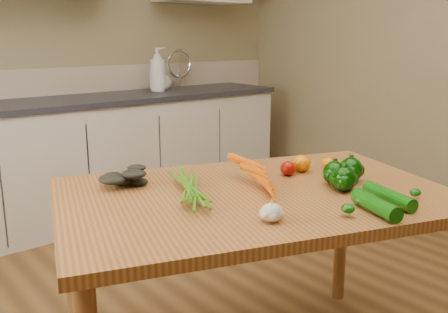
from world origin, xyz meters
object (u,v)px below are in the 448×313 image
object	(u,v)px
soap_bottle_a	(158,69)
soap_bottle_c	(163,80)
pepper_b	(351,170)
zucchini_b	(376,205)
soap_bottle_b	(163,79)
zucchini_a	(389,196)
pepper_a	(335,173)
tomato_c	(328,164)
tomato_a	(288,168)
tomato_b	(302,163)
leafy_greens	(127,172)
garlic_bulb	(272,213)
table	(255,214)
carrot_bunch	(236,180)
pepper_c	(344,179)

from	to	relation	value
soap_bottle_a	soap_bottle_c	distance (m)	0.14
pepper_b	zucchini_b	bearing A→B (deg)	-129.89
soap_bottle_b	zucchini_a	distance (m)	2.73
pepper_a	tomato_c	world-z (taller)	pepper_a
tomato_a	tomato_b	world-z (taller)	tomato_b
pepper_a	zucchini_b	distance (m)	0.33
leafy_greens	soap_bottle_c	bearing A→B (deg)	54.40
tomato_a	leafy_greens	bearing A→B (deg)	152.64
tomato_b	soap_bottle_a	bearing A→B (deg)	75.09
soap_bottle_c	leafy_greens	bearing A→B (deg)	87.83
garlic_bulb	tomato_b	bearing A→B (deg)	34.08
table	garlic_bulb	distance (m)	0.33
carrot_bunch	tomato_a	distance (m)	0.29
carrot_bunch	garlic_bulb	bearing A→B (deg)	-92.95
soap_bottle_b	zucchini_b	world-z (taller)	soap_bottle_b
pepper_a	leafy_greens	bearing A→B (deg)	141.66
tomato_c	zucchini_b	distance (m)	0.53
soap_bottle_a	pepper_a	size ratio (longest dim) A/B	3.81
soap_bottle_c	zucchini_a	distance (m)	2.68
soap_bottle_c	pepper_b	world-z (taller)	soap_bottle_c
soap_bottle_b	pepper_a	world-z (taller)	soap_bottle_b
soap_bottle_a	tomato_a	bearing A→B (deg)	-160.75
table	pepper_c	bearing A→B (deg)	-17.60
soap_bottle_a	carrot_bunch	bearing A→B (deg)	-167.72
carrot_bunch	soap_bottle_a	bearing A→B (deg)	84.53
tomato_b	soap_bottle_b	bearing A→B (deg)	73.05
pepper_b	pepper_c	distance (m)	0.14
leafy_greens	garlic_bulb	xyz separation A→B (m)	(0.16, -0.64, -0.02)
soap_bottle_c	pepper_b	size ratio (longest dim) A/B	1.75
pepper_b	tomato_c	xyz separation A→B (m)	(0.06, 0.16, -0.02)
leafy_greens	tomato_c	size ratio (longest dim) A/B	3.34
carrot_bunch	tomato_b	bearing A→B (deg)	21.71
soap_bottle_a	garlic_bulb	xyz separation A→B (m)	(-1.05, -2.40, -0.27)
soap_bottle_a	zucchini_a	distance (m)	2.61
leafy_greens	zucchini_b	xyz separation A→B (m)	(0.48, -0.80, -0.02)
soap_bottle_a	carrot_bunch	xyz separation A→B (m)	(-0.93, -2.07, -0.27)
tomato_a	pepper_b	bearing A→B (deg)	-57.80
pepper_b	zucchini_a	bearing A→B (deg)	-114.77
carrot_bunch	tomato_b	xyz separation A→B (m)	(0.38, 0.02, 0.00)
soap_bottle_b	zucchini_a	bearing A→B (deg)	-80.47
soap_bottle_c	pepper_b	distance (m)	2.41
soap_bottle_c	tomato_c	world-z (taller)	soap_bottle_c
tomato_b	leafy_greens	bearing A→B (deg)	156.13
garlic_bulb	tomato_c	xyz separation A→B (m)	(0.61, 0.29, -0.00)
soap_bottle_a	soap_bottle_b	world-z (taller)	soap_bottle_a
carrot_bunch	tomato_a	xyz separation A→B (m)	(0.29, 0.02, -0.01)
tomato_a	zucchini_a	world-z (taller)	tomato_a
pepper_a	soap_bottle_b	bearing A→B (deg)	73.65
zucchini_b	garlic_bulb	bearing A→B (deg)	153.80
table	tomato_a	xyz separation A→B (m)	(0.25, 0.08, 0.12)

